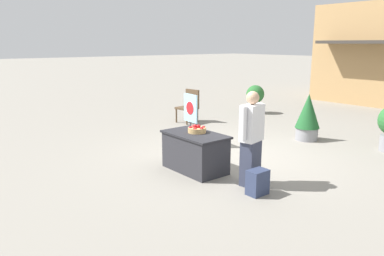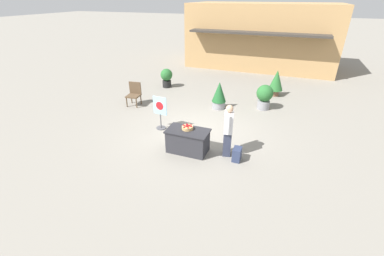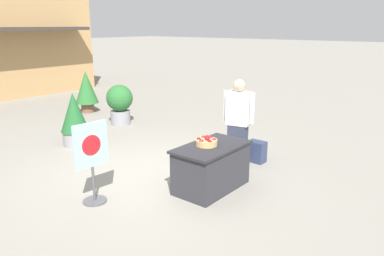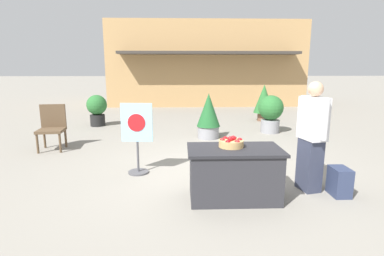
% 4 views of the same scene
% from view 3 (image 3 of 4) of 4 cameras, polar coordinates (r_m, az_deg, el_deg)
% --- Properties ---
extents(ground_plane, '(120.00, 120.00, 0.00)m').
position_cam_3_polar(ground_plane, '(6.92, -7.09, -6.90)').
color(ground_plane, gray).
extents(display_table, '(1.32, 0.75, 0.74)m').
position_cam_3_polar(display_table, '(6.15, 2.98, -5.97)').
color(display_table, '#2D2D33').
rests_on(display_table, ground_plane).
extents(apple_basket, '(0.35, 0.35, 0.16)m').
position_cam_3_polar(apple_basket, '(6.02, 2.23, -2.09)').
color(apple_basket, tan).
rests_on(apple_basket, display_table).
extents(person_visitor, '(0.34, 0.60, 1.66)m').
position_cam_3_polar(person_visitor, '(7.10, 7.04, 0.87)').
color(person_visitor, '#33384C').
rests_on(person_visitor, ground_plane).
extents(backpack, '(0.24, 0.34, 0.42)m').
position_cam_3_polar(backpack, '(7.48, 9.82, -3.56)').
color(backpack, '#2D3856').
rests_on(backpack, ground_plane).
extents(poster_board, '(0.55, 0.36, 1.25)m').
position_cam_3_polar(poster_board, '(5.77, -15.00, -4.82)').
color(poster_board, '#4C4C51').
rests_on(poster_board, ground_plane).
extents(potted_plant_near_right, '(0.62, 0.62, 1.19)m').
position_cam_3_polar(potted_plant_near_right, '(8.69, -17.49, 1.43)').
color(potted_plant_near_right, gray).
rests_on(potted_plant_near_right, ground_plane).
extents(potted_plant_far_right, '(0.69, 0.69, 1.27)m').
position_cam_3_polar(potted_plant_far_right, '(11.93, -15.80, 5.76)').
color(potted_plant_far_right, brown).
rests_on(potted_plant_far_right, ground_plane).
extents(potted_plant_near_left, '(0.71, 0.71, 1.08)m').
position_cam_3_polar(potted_plant_near_left, '(10.27, -10.95, 3.86)').
color(potted_plant_near_left, gray).
rests_on(potted_plant_near_left, ground_plane).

